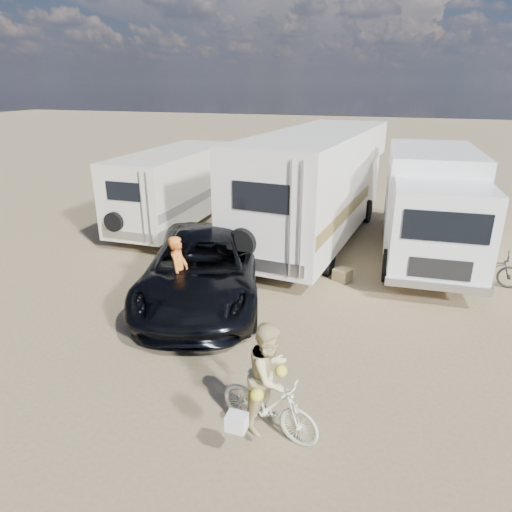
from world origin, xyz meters
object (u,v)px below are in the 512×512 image
(rv_left, at_px, (174,190))
(bike_woman, at_px, (269,405))
(bike_man, at_px, (181,297))
(rider_woman, at_px, (269,386))
(dark_suv, at_px, (204,267))
(crate, at_px, (342,275))
(bike_parked, at_px, (485,267))
(rider_man, at_px, (179,279))
(box_truck, at_px, (431,208))
(cooler, at_px, (288,272))
(rv_main, at_px, (317,187))

(rv_left, xyz_separation_m, bike_woman, (6.55, -9.40, -0.89))
(bike_man, distance_m, rider_woman, 4.43)
(dark_suv, distance_m, bike_man, 1.06)
(dark_suv, height_order, crate, dark_suv)
(bike_parked, bearing_deg, rider_man, 129.09)
(box_truck, distance_m, rider_man, 7.90)
(box_truck, height_order, crate, box_truck)
(rv_left, bearing_deg, dark_suv, -56.31)
(dark_suv, xyz_separation_m, rider_man, (-0.18, -0.96, 0.04))
(rider_man, bearing_deg, rider_woman, -147.03)
(rider_man, height_order, cooler, rider_man)
(rv_left, relative_size, rider_man, 3.69)
(rv_main, xyz_separation_m, rider_man, (-1.90, -6.39, -0.96))
(bike_man, height_order, cooler, bike_man)
(rv_main, distance_m, cooler, 4.01)
(dark_suv, xyz_separation_m, crate, (3.18, 2.18, -0.67))
(rv_main, distance_m, rv_left, 5.35)
(rv_left, bearing_deg, crate, -25.30)
(box_truck, distance_m, cooler, 4.82)
(rv_main, height_order, crate, rv_main)
(box_truck, height_order, cooler, box_truck)
(dark_suv, height_order, bike_man, dark_suv)
(rv_left, xyz_separation_m, rider_man, (3.43, -6.28, -0.53))
(rv_left, bearing_deg, rider_woman, -55.57)
(bike_man, relative_size, crate, 3.89)
(rv_main, height_order, dark_suv, rv_main)
(cooler, bearing_deg, rv_left, 160.35)
(bike_woman, height_order, rider_woman, rider_woman)
(bike_man, distance_m, rider_man, 0.45)
(bike_parked, bearing_deg, bike_man, 129.09)
(rv_main, distance_m, bike_parked, 5.77)
(box_truck, bearing_deg, cooler, -144.81)
(rv_left, bearing_deg, bike_woman, -55.57)
(box_truck, bearing_deg, rv_left, 172.35)
(bike_man, bearing_deg, crate, -58.93)
(box_truck, height_order, dark_suv, box_truck)
(rider_man, height_order, rider_woman, rider_man)
(rv_left, relative_size, box_truck, 0.94)
(bike_parked, bearing_deg, rv_left, 87.05)
(rider_woman, bearing_deg, bike_man, 59.71)
(bike_parked, relative_size, cooler, 3.31)
(rider_man, distance_m, cooler, 3.39)
(dark_suv, distance_m, rider_man, 0.98)
(rv_left, distance_m, bike_parked, 10.72)
(rv_left, height_order, rider_woman, rv_left)
(rv_left, xyz_separation_m, rider_woman, (6.55, -9.40, -0.54))
(rv_main, xyz_separation_m, rider_woman, (1.23, -9.51, -0.97))
(rider_woman, bearing_deg, bike_parked, -13.64)
(bike_woman, distance_m, crate, 6.27)
(rv_left, height_order, bike_man, rv_left)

